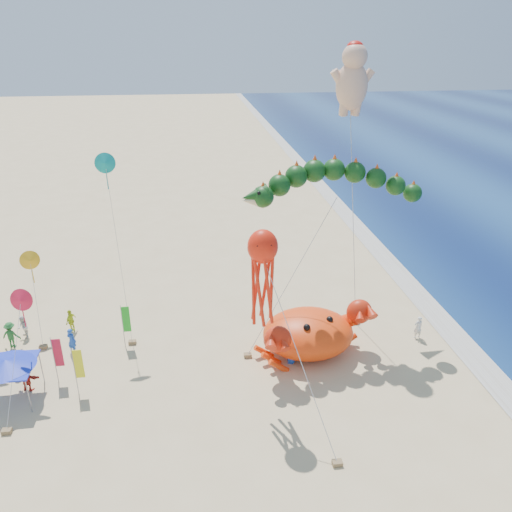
{
  "coord_description": "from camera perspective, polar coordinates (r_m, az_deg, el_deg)",
  "views": [
    {
      "loc": [
        -5.74,
        -26.82,
        19.44
      ],
      "look_at": [
        -2.0,
        2.0,
        6.5
      ],
      "focal_mm": 35.0,
      "sensor_mm": 36.0,
      "label": 1
    }
  ],
  "objects": [
    {
      "name": "ground",
      "position": [
        33.62,
        3.9,
        -11.39
      ],
      "size": [
        320.0,
        320.0,
        0.0
      ],
      "primitive_type": "plane",
      "color": "#D1B784",
      "rests_on": "ground"
    },
    {
      "name": "feather_flags",
      "position": [
        33.8,
        -21.81,
        -8.98
      ],
      "size": [
        10.7,
        5.13,
        3.2
      ],
      "color": "gray",
      "rests_on": "ground"
    },
    {
      "name": "foam_strip",
      "position": [
        37.57,
        22.41,
        -9.2
      ],
      "size": [
        320.0,
        320.0,
        0.0
      ],
      "primitive_type": "plane",
      "color": "silver",
      "rests_on": "ground"
    },
    {
      "name": "beachgoers",
      "position": [
        35.17,
        -19.45,
        -9.43
      ],
      "size": [
        28.68,
        7.4,
        1.88
      ],
      "color": "red",
      "rests_on": "ground"
    },
    {
      "name": "dragon_kite",
      "position": [
        31.98,
        8.99,
        7.59
      ],
      "size": [
        12.29,
        4.78,
        11.9
      ],
      "color": "#0F3911",
      "rests_on": "ground"
    },
    {
      "name": "octopus_kite",
      "position": [
        26.02,
        0.8,
        -1.7
      ],
      "size": [
        4.01,
        6.51,
        10.43
      ],
      "color": "red",
      "rests_on": "ground"
    },
    {
      "name": "crab_inflatable",
      "position": [
        33.24,
        6.04,
        -8.67
      ],
      "size": [
        8.13,
        6.93,
        3.56
      ],
      "color": "#FF3F0D",
      "rests_on": "ground"
    },
    {
      "name": "small_kites",
      "position": [
        33.86,
        -23.94,
        0.56
      ],
      "size": [
        9.5,
        9.94,
        12.7
      ],
      "color": "#DD499C",
      "rests_on": "ground"
    },
    {
      "name": "canopy_blue",
      "position": [
        32.06,
        -26.66,
        -10.93
      ],
      "size": [
        3.24,
        3.24,
        2.71
      ],
      "color": "gray",
      "rests_on": "ground"
    },
    {
      "name": "cherub_kite",
      "position": [
        34.12,
        10.99,
        19.37
      ],
      "size": [
        2.2,
        3.22,
        19.1
      ],
      "color": "#E7AF8D",
      "rests_on": "ground"
    }
  ]
}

